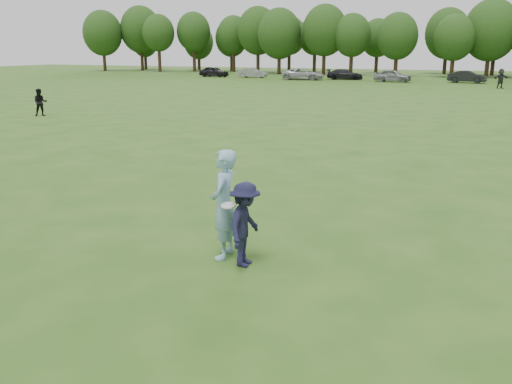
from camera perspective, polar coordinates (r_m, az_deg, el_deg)
ground at (r=10.21m, az=-3.37°, el=-7.50°), size 200.00×200.00×0.00m
thrower at (r=10.18m, az=-3.40°, el=-1.32°), size 0.63×0.84×2.09m
defender at (r=9.85m, az=-1.15°, el=-3.42°), size 0.65×1.05×1.58m
player_far_a at (r=34.90m, az=-21.76°, el=8.76°), size 0.98×0.98×1.60m
player_far_d at (r=60.55m, az=24.37°, el=10.83°), size 1.83×1.50×1.96m
car_a at (r=78.78m, az=-4.45°, el=12.52°), size 4.34×1.94×1.45m
car_b at (r=76.21m, az=-0.36°, el=12.43°), size 3.97×1.41×1.30m
car_c at (r=71.15m, az=4.99°, el=12.27°), size 5.47×2.85×1.47m
car_d at (r=72.25m, az=9.34°, el=12.12°), size 4.76×2.31×1.33m
car_e at (r=68.35m, az=14.19°, el=11.79°), size 4.46×1.98×1.49m
car_f at (r=68.91m, az=21.35°, el=11.22°), size 4.40×1.99×1.40m
disc_in_play at (r=9.86m, az=-2.95°, el=-1.42°), size 0.31×0.31×0.08m
treeline at (r=85.34m, az=23.50°, el=15.28°), size 130.35×18.39×11.74m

